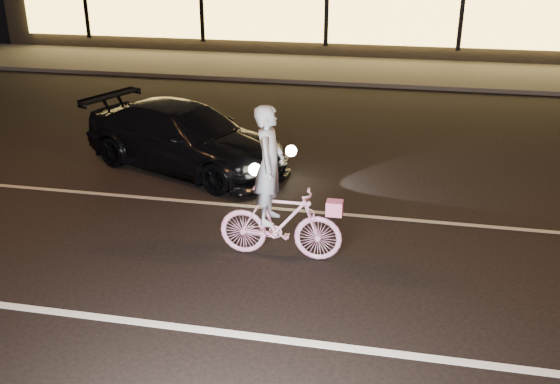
# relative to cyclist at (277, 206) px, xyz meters

# --- Properties ---
(ground) EXTENTS (90.00, 90.00, 0.00)m
(ground) POSITION_rel_cyclist_xyz_m (-1.26, -0.42, -0.78)
(ground) COLOR black
(ground) RESTS_ON ground
(lane_stripe_near) EXTENTS (60.00, 0.12, 0.01)m
(lane_stripe_near) POSITION_rel_cyclist_xyz_m (-1.26, -1.92, -0.78)
(lane_stripe_near) COLOR silver
(lane_stripe_near) RESTS_ON ground
(lane_stripe_far) EXTENTS (60.00, 0.10, 0.01)m
(lane_stripe_far) POSITION_rel_cyclist_xyz_m (-1.26, 1.58, -0.78)
(lane_stripe_far) COLOR gray
(lane_stripe_far) RESTS_ON ground
(sidewalk) EXTENTS (30.00, 4.00, 0.12)m
(sidewalk) POSITION_rel_cyclist_xyz_m (-1.26, 12.58, -0.72)
(sidewalk) COLOR #383533
(sidewalk) RESTS_ON ground
(cyclist) EXTENTS (1.74, 0.60, 2.20)m
(cyclist) POSITION_rel_cyclist_xyz_m (0.00, 0.00, 0.00)
(cyclist) COLOR #E93E9B
(cyclist) RESTS_ON ground
(sedan) EXTENTS (4.61, 3.20, 1.24)m
(sedan) POSITION_rel_cyclist_xyz_m (-2.45, 3.13, -0.16)
(sedan) COLOR black
(sedan) RESTS_ON ground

